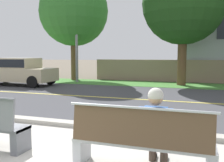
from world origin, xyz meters
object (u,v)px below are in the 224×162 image
(car_beige_far, at_px, (18,70))
(bench_right, at_px, (141,142))
(streetlamp, at_px, (78,18))
(seated_person_blue, at_px, (156,126))
(shade_tree_far_left, at_px, (75,6))

(car_beige_far, bearing_deg, bench_right, -43.15)
(car_beige_far, relative_size, streetlamp, 0.61)
(bench_right, height_order, streetlamp, streetlamp)
(seated_person_blue, bearing_deg, car_beige_far, 138.05)
(seated_person_blue, distance_m, streetlamp, 13.19)
(seated_person_blue, relative_size, streetlamp, 0.18)
(seated_person_blue, bearing_deg, shade_tree_far_left, 121.58)
(seated_person_blue, xyz_separation_m, car_beige_far, (-9.14, 8.21, 0.18))
(streetlamp, relative_size, shade_tree_far_left, 0.92)
(seated_person_blue, relative_size, shade_tree_far_left, 0.16)
(bench_right, xyz_separation_m, car_beige_far, (-8.94, 8.39, 0.39))
(seated_person_blue, xyz_separation_m, shade_tree_far_left, (-7.32, 11.90, 4.27))
(bench_right, relative_size, car_beige_far, 0.48)
(streetlamp, bearing_deg, car_beige_far, -132.96)
(bench_right, distance_m, seated_person_blue, 0.33)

